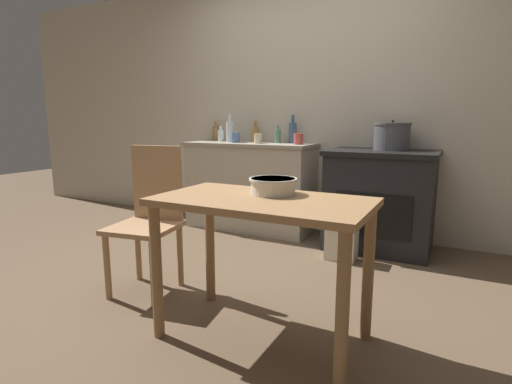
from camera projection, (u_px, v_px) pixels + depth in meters
name	position (u px, v px, depth m)	size (l,w,h in m)	color
ground_plane	(230.00, 282.00, 2.78)	(14.00, 14.00, 0.00)	brown
wall_back	(312.00, 103.00, 3.93)	(8.00, 0.07, 2.55)	beige
counter_cabinet	(250.00, 186.00, 4.09)	(1.32, 0.52, 0.89)	#B2A893
stove	(380.00, 200.00, 3.45)	(0.90, 0.64, 0.86)	black
work_table	(262.00, 223.00, 1.98)	(1.06, 0.58, 0.74)	#997047
chair	(150.00, 215.00, 2.61)	(0.46, 0.46, 0.95)	#A87F56
flour_sack	(342.00, 240.00, 3.21)	(0.24, 0.17, 0.32)	beige
stock_pot	(392.00, 136.00, 3.40)	(0.31, 0.31, 0.26)	#4C4C51
mixing_bowl_large	(273.00, 185.00, 2.05)	(0.25, 0.25, 0.08)	silver
bottle_far_left	(278.00, 136.00, 3.95)	(0.06, 0.06, 0.18)	#517F5B
bottle_left	(216.00, 133.00, 4.39)	(0.07, 0.07, 0.21)	olive
bottle_mid_left	(293.00, 132.00, 3.92)	(0.08, 0.08, 0.27)	#3D5675
bottle_center_left	(255.00, 134.00, 4.10)	(0.08, 0.08, 0.22)	olive
bottle_center	(230.00, 131.00, 4.15)	(0.08, 0.08, 0.29)	silver
bottle_center_right	(221.00, 135.00, 4.24)	(0.06, 0.06, 0.17)	silver
cup_mid_right	(258.00, 139.00, 3.88)	(0.07, 0.07, 0.09)	beige
cup_right	(298.00, 139.00, 3.71)	(0.09, 0.09, 0.10)	#B74C42
cup_far_right	(235.00, 137.00, 4.03)	(0.08, 0.08, 0.10)	#4C6B99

